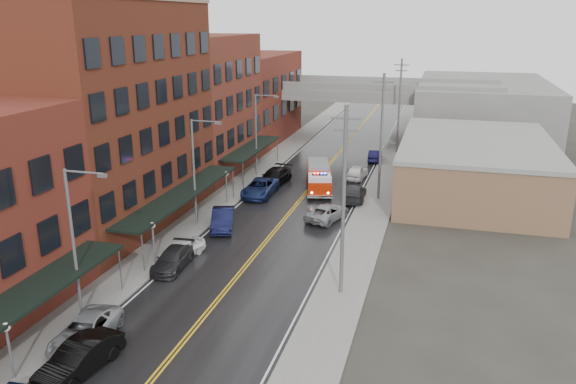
# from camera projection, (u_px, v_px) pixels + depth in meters

# --- Properties ---
(road) EXTENTS (11.00, 160.00, 0.02)m
(road) POSITION_uv_depth(u_px,v_px,m) (293.00, 209.00, 51.24)
(road) COLOR black
(road) RESTS_ON ground
(sidewalk_left) EXTENTS (3.00, 160.00, 0.15)m
(sidewalk_left) POSITION_uv_depth(u_px,v_px,m) (218.00, 202.00, 53.08)
(sidewalk_left) COLOR slate
(sidewalk_left) RESTS_ON ground
(sidewalk_right) EXTENTS (3.00, 160.00, 0.15)m
(sidewalk_right) POSITION_uv_depth(u_px,v_px,m) (373.00, 216.00, 49.36)
(sidewalk_right) COLOR slate
(sidewalk_right) RESTS_ON ground
(curb_left) EXTENTS (0.30, 160.00, 0.15)m
(curb_left) POSITION_uv_depth(u_px,v_px,m) (235.00, 203.00, 52.66)
(curb_left) COLOR gray
(curb_left) RESTS_ON ground
(curb_right) EXTENTS (0.30, 160.00, 0.15)m
(curb_right) POSITION_uv_depth(u_px,v_px,m) (354.00, 214.00, 49.78)
(curb_right) COLOR gray
(curb_right) RESTS_ON ground
(brick_building_b) EXTENTS (9.00, 20.00, 18.00)m
(brick_building_b) POSITION_uv_depth(u_px,v_px,m) (112.00, 118.00, 45.51)
(brick_building_b) COLOR #531F16
(brick_building_b) RESTS_ON ground
(brick_building_c) EXTENTS (9.00, 15.00, 15.00)m
(brick_building_c) POSITION_uv_depth(u_px,v_px,m) (201.00, 105.00, 62.06)
(brick_building_c) COLOR brown
(brick_building_c) RESTS_ON ground
(brick_building_far) EXTENTS (9.00, 20.00, 12.00)m
(brick_building_far) POSITION_uv_depth(u_px,v_px,m) (253.00, 98.00, 78.61)
(brick_building_far) COLOR maroon
(brick_building_far) RESTS_ON ground
(tan_building) EXTENTS (14.00, 22.00, 5.00)m
(tan_building) POSITION_uv_depth(u_px,v_px,m) (474.00, 168.00, 55.62)
(tan_building) COLOR brown
(tan_building) RESTS_ON ground
(right_far_block) EXTENTS (18.00, 30.00, 8.00)m
(right_far_block) POSITION_uv_depth(u_px,v_px,m) (482.00, 109.00, 82.27)
(right_far_block) COLOR slate
(right_far_block) RESTS_ON ground
(awning_0) EXTENTS (2.60, 16.00, 3.09)m
(awning_0) POSITION_uv_depth(u_px,v_px,m) (16.00, 303.00, 28.33)
(awning_0) COLOR black
(awning_0) RESTS_ON ground
(awning_1) EXTENTS (2.60, 18.00, 3.09)m
(awning_1) POSITION_uv_depth(u_px,v_px,m) (182.00, 194.00, 45.82)
(awning_1) COLOR black
(awning_1) RESTS_ON ground
(awning_2) EXTENTS (2.60, 13.00, 3.09)m
(awning_2) POSITION_uv_depth(u_px,v_px,m) (252.00, 148.00, 61.92)
(awning_2) COLOR black
(awning_2) RESTS_ON ground
(globe_lamp_0) EXTENTS (0.44, 0.44, 3.12)m
(globe_lamp_0) POSITION_uv_depth(u_px,v_px,m) (8.00, 338.00, 26.42)
(globe_lamp_0) COLOR #59595B
(globe_lamp_0) RESTS_ON ground
(globe_lamp_1) EXTENTS (0.44, 0.44, 3.12)m
(globe_lamp_1) POSITION_uv_depth(u_px,v_px,m) (153.00, 233.00, 39.30)
(globe_lamp_1) COLOR #59595B
(globe_lamp_1) RESTS_ON ground
(globe_lamp_2) EXTENTS (0.44, 0.44, 3.12)m
(globe_lamp_2) POSITION_uv_depth(u_px,v_px,m) (226.00, 180.00, 52.18)
(globe_lamp_2) COLOR #59595B
(globe_lamp_2) RESTS_ON ground
(street_lamp_0) EXTENTS (2.64, 0.22, 9.00)m
(street_lamp_0) POSITION_uv_depth(u_px,v_px,m) (76.00, 236.00, 31.12)
(street_lamp_0) COLOR #59595B
(street_lamp_0) RESTS_ON ground
(street_lamp_1) EXTENTS (2.64, 0.22, 9.00)m
(street_lamp_1) POSITION_uv_depth(u_px,v_px,m) (196.00, 166.00, 45.85)
(street_lamp_1) COLOR #59595B
(street_lamp_1) RESTS_ON ground
(street_lamp_2) EXTENTS (2.64, 0.22, 9.00)m
(street_lamp_2) POSITION_uv_depth(u_px,v_px,m) (258.00, 130.00, 60.57)
(street_lamp_2) COLOR #59595B
(street_lamp_2) RESTS_ON ground
(utility_pole_0) EXTENTS (1.80, 0.24, 12.00)m
(utility_pole_0) POSITION_uv_depth(u_px,v_px,m) (344.00, 199.00, 33.73)
(utility_pole_0) COLOR #59595B
(utility_pole_0) RESTS_ON ground
(utility_pole_1) EXTENTS (1.80, 0.24, 12.00)m
(utility_pole_1) POSITION_uv_depth(u_px,v_px,m) (381.00, 135.00, 52.13)
(utility_pole_1) COLOR #59595B
(utility_pole_1) RESTS_ON ground
(utility_pole_2) EXTENTS (1.80, 0.24, 12.00)m
(utility_pole_2) POSITION_uv_depth(u_px,v_px,m) (399.00, 105.00, 70.54)
(utility_pole_2) COLOR #59595B
(utility_pole_2) RESTS_ON ground
(overpass) EXTENTS (40.00, 10.00, 7.50)m
(overpass) POSITION_uv_depth(u_px,v_px,m) (352.00, 98.00, 78.91)
(overpass) COLOR slate
(overpass) RESTS_ON ground
(fire_truck) EXTENTS (4.28, 7.61, 2.65)m
(fire_truck) POSITION_uv_depth(u_px,v_px,m) (319.00, 177.00, 56.46)
(fire_truck) COLOR #B62408
(fire_truck) RESTS_ON ground
(parked_car_left_1) EXTENTS (2.38, 5.10, 1.62)m
(parked_car_left_1) POSITION_uv_depth(u_px,v_px,m) (80.00, 358.00, 27.45)
(parked_car_left_1) COLOR black
(parked_car_left_1) RESTS_ON ground
(parked_car_left_2) EXTENTS (2.90, 5.32, 1.42)m
(parked_car_left_2) POSITION_uv_depth(u_px,v_px,m) (85.00, 331.00, 30.03)
(parked_car_left_2) COLOR gray
(parked_car_left_2) RESTS_ON ground
(parked_car_left_3) EXTENTS (2.23, 4.80, 1.36)m
(parked_car_left_3) POSITION_uv_depth(u_px,v_px,m) (173.00, 259.00, 39.10)
(parked_car_left_3) COLOR black
(parked_car_left_3) RESTS_ON ground
(parked_car_left_4) EXTENTS (2.73, 4.26, 1.35)m
(parked_car_left_4) POSITION_uv_depth(u_px,v_px,m) (181.00, 249.00, 40.76)
(parked_car_left_4) COLOR white
(parked_car_left_4) RESTS_ON ground
(parked_car_left_5) EXTENTS (3.16, 5.26, 1.64)m
(parked_car_left_5) POSITION_uv_depth(u_px,v_px,m) (223.00, 219.00, 46.43)
(parked_car_left_5) COLOR black
(parked_car_left_5) RESTS_ON ground
(parked_car_left_6) EXTENTS (2.74, 5.81, 1.61)m
(parked_car_left_6) POSITION_uv_depth(u_px,v_px,m) (260.00, 188.00, 55.01)
(parked_car_left_6) COLOR #15214F
(parked_car_left_6) RESTS_ON ground
(parked_car_left_7) EXTENTS (2.91, 5.91, 1.65)m
(parked_car_left_7) POSITION_uv_depth(u_px,v_px,m) (274.00, 177.00, 58.67)
(parked_car_left_7) COLOR black
(parked_car_left_7) RESTS_ON ground
(parked_car_right_0) EXTENTS (3.57, 5.29, 1.35)m
(parked_car_right_0) POSITION_uv_depth(u_px,v_px,m) (327.00, 212.00, 48.46)
(parked_car_right_0) COLOR gray
(parked_car_right_0) RESTS_ON ground
(parked_car_right_1) EXTENTS (2.28, 5.11, 1.46)m
(parked_car_right_1) POSITION_uv_depth(u_px,v_px,m) (354.00, 193.00, 53.61)
(parked_car_right_1) COLOR #27272A
(parked_car_right_1) RESTS_ON ground
(parked_car_right_2) EXTENTS (2.13, 4.53, 1.50)m
(parked_car_right_2) POSITION_uv_depth(u_px,v_px,m) (357.00, 172.00, 60.83)
(parked_car_right_2) COLOR white
(parked_car_right_2) RESTS_ON ground
(parked_car_right_3) EXTENTS (1.79, 4.44, 1.43)m
(parked_car_right_3) POSITION_uv_depth(u_px,v_px,m) (375.00, 155.00, 68.32)
(parked_car_right_3) COLOR black
(parked_car_right_3) RESTS_ON ground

